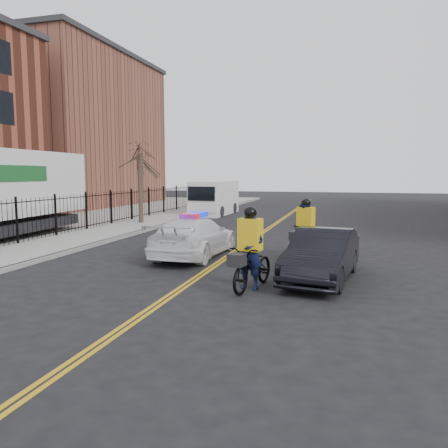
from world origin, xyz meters
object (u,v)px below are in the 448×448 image
cargo_van (214,198)px  cyclist_far (305,235)px  dark_sedan (322,255)px  police_cruiser (194,237)px  cyclist_near (250,260)px

cargo_van → cyclist_far: size_ratio=2.69×
cyclist_far → dark_sedan: bearing=-56.8°
cargo_van → cyclist_far: bearing=-61.0°
police_cruiser → cyclist_near: cyclist_near is taller
police_cruiser → dark_sedan: bearing=154.5°
cyclist_near → police_cruiser: bearing=139.4°
dark_sedan → cargo_van: cargo_van is taller
dark_sedan → cyclist_far: 3.28m
cargo_van → cyclist_near: bearing=-69.4°
police_cruiser → cargo_van: (-4.21, 16.05, 0.48)m
police_cruiser → cyclist_far: size_ratio=2.27×
dark_sedan → cyclist_far: size_ratio=1.99×
cargo_van → police_cruiser: bearing=-74.5°
police_cruiser → cyclist_near: 4.89m
dark_sedan → cargo_van: (-8.95, 18.44, 0.48)m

